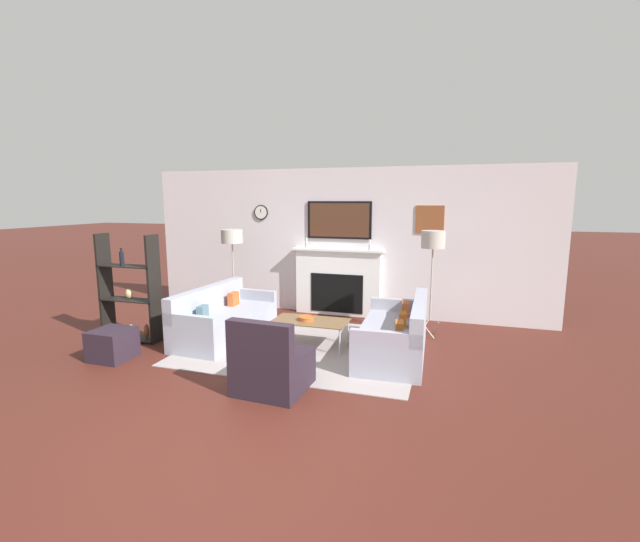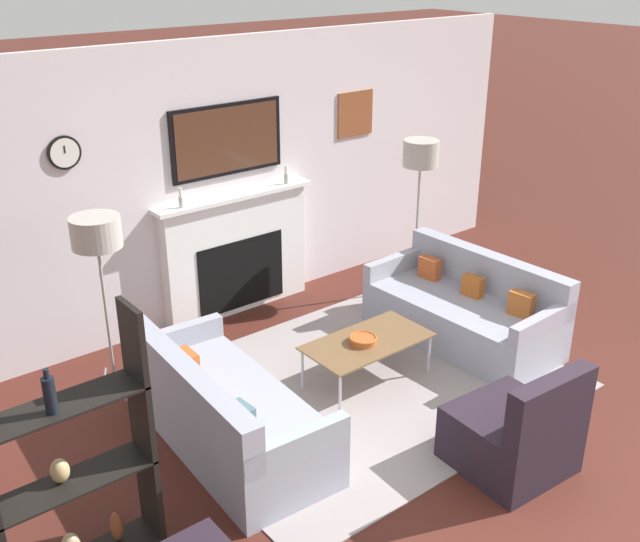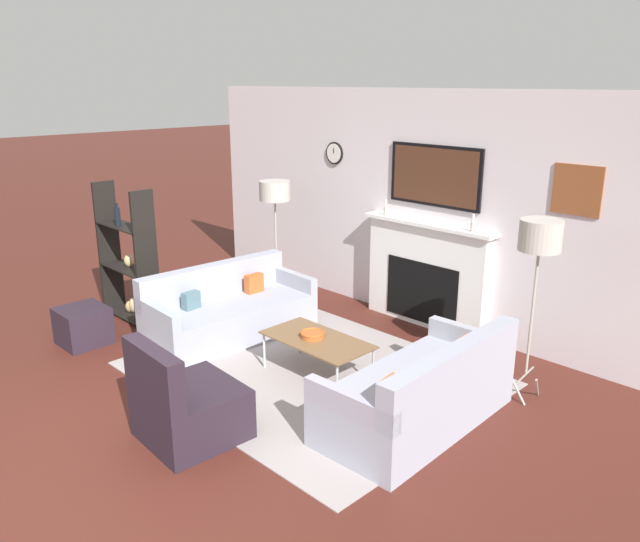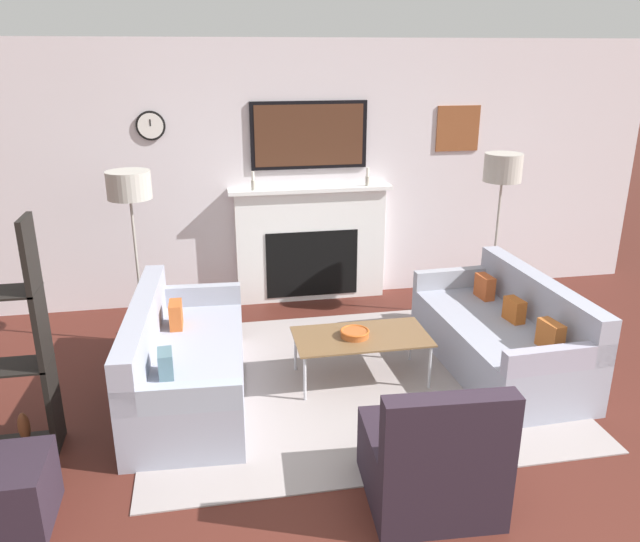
{
  "view_description": "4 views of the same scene",
  "coord_description": "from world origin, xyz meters",
  "px_view_note": "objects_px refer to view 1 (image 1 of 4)",
  "views": [
    {
      "loc": [
        2.01,
        -3.33,
        2.12
      ],
      "look_at": [
        0.06,
        2.92,
        1.03
      ],
      "focal_mm": 24.0,
      "sensor_mm": 36.0,
      "label": 1
    },
    {
      "loc": [
        -3.67,
        -1.72,
        3.46
      ],
      "look_at": [
        0.04,
        2.93,
        0.85
      ],
      "focal_mm": 42.0,
      "sensor_mm": 36.0,
      "label": 2
    },
    {
      "loc": [
        4.05,
        -1.53,
        2.78
      ],
      "look_at": [
        -0.21,
        2.69,
        0.95
      ],
      "focal_mm": 35.0,
      "sensor_mm": 36.0,
      "label": 3
    },
    {
      "loc": [
        -1.08,
        -2.09,
        2.57
      ],
      "look_at": [
        -0.15,
        2.91,
        0.78
      ],
      "focal_mm": 35.0,
      "sensor_mm": 36.0,
      "label": 4
    }
  ],
  "objects_px": {
    "floor_lamp_left": "(232,238)",
    "armchair": "(271,367)",
    "coffee_table": "(310,322)",
    "ottoman": "(112,344)",
    "couch_left": "(224,320)",
    "decorative_bowl": "(307,318)",
    "couch_right": "(396,336)",
    "floor_lamp_right": "(433,241)",
    "shelf_unit": "(130,295)"
  },
  "relations": [
    {
      "from": "floor_lamp_left",
      "to": "armchair",
      "type": "bearing_deg",
      "value": -54.09
    },
    {
      "from": "couch_left",
      "to": "couch_right",
      "type": "distance_m",
      "value": 2.66
    },
    {
      "from": "floor_lamp_right",
      "to": "decorative_bowl",
      "type": "bearing_deg",
      "value": -147.88
    },
    {
      "from": "couch_right",
      "to": "armchair",
      "type": "distance_m",
      "value": 1.92
    },
    {
      "from": "floor_lamp_left",
      "to": "shelf_unit",
      "type": "distance_m",
      "value": 1.95
    },
    {
      "from": "couch_right",
      "to": "armchair",
      "type": "height_order",
      "value": "armchair"
    },
    {
      "from": "armchair",
      "to": "coffee_table",
      "type": "relative_size",
      "value": 0.8
    },
    {
      "from": "floor_lamp_left",
      "to": "shelf_unit",
      "type": "bearing_deg",
      "value": -120.56
    },
    {
      "from": "ottoman",
      "to": "coffee_table",
      "type": "bearing_deg",
      "value": 27.71
    },
    {
      "from": "floor_lamp_right",
      "to": "coffee_table",
      "type": "bearing_deg",
      "value": -147.11
    },
    {
      "from": "coffee_table",
      "to": "floor_lamp_left",
      "type": "height_order",
      "value": "floor_lamp_left"
    },
    {
      "from": "couch_right",
      "to": "decorative_bowl",
      "type": "height_order",
      "value": "couch_right"
    },
    {
      "from": "armchair",
      "to": "floor_lamp_right",
      "type": "xyz_separation_m",
      "value": [
        1.58,
        2.57,
        1.21
      ]
    },
    {
      "from": "coffee_table",
      "to": "floor_lamp_left",
      "type": "bearing_deg",
      "value": 149.79
    },
    {
      "from": "shelf_unit",
      "to": "ottoman",
      "type": "distance_m",
      "value": 0.97
    },
    {
      "from": "floor_lamp_right",
      "to": "shelf_unit",
      "type": "height_order",
      "value": "floor_lamp_right"
    },
    {
      "from": "couch_right",
      "to": "ottoman",
      "type": "height_order",
      "value": "couch_right"
    },
    {
      "from": "couch_right",
      "to": "armchair",
      "type": "xyz_separation_m",
      "value": [
        -1.19,
        -1.51,
        0.0
      ]
    },
    {
      "from": "coffee_table",
      "to": "decorative_bowl",
      "type": "distance_m",
      "value": 0.08
    },
    {
      "from": "shelf_unit",
      "to": "ottoman",
      "type": "bearing_deg",
      "value": -66.47
    },
    {
      "from": "ottoman",
      "to": "floor_lamp_right",
      "type": "bearing_deg",
      "value": 29.88
    },
    {
      "from": "coffee_table",
      "to": "ottoman",
      "type": "distance_m",
      "value": 2.7
    },
    {
      "from": "floor_lamp_right",
      "to": "ottoman",
      "type": "bearing_deg",
      "value": -150.12
    },
    {
      "from": "armchair",
      "to": "decorative_bowl",
      "type": "distance_m",
      "value": 1.52
    },
    {
      "from": "couch_left",
      "to": "coffee_table",
      "type": "bearing_deg",
      "value": 0.1
    },
    {
      "from": "decorative_bowl",
      "to": "floor_lamp_left",
      "type": "distance_m",
      "value": 2.29
    },
    {
      "from": "coffee_table",
      "to": "floor_lamp_right",
      "type": "relative_size",
      "value": 0.65
    },
    {
      "from": "decorative_bowl",
      "to": "shelf_unit",
      "type": "distance_m",
      "value": 2.72
    },
    {
      "from": "decorative_bowl",
      "to": "shelf_unit",
      "type": "bearing_deg",
      "value": -169.7
    },
    {
      "from": "shelf_unit",
      "to": "armchair",
      "type": "bearing_deg",
      "value": -20.31
    },
    {
      "from": "floor_lamp_left",
      "to": "floor_lamp_right",
      "type": "height_order",
      "value": "floor_lamp_right"
    },
    {
      "from": "couch_right",
      "to": "shelf_unit",
      "type": "xyz_separation_m",
      "value": [
        -3.96,
        -0.48,
        0.42
      ]
    },
    {
      "from": "couch_right",
      "to": "floor_lamp_left",
      "type": "xyz_separation_m",
      "value": [
        -3.05,
        1.06,
        1.18
      ]
    },
    {
      "from": "coffee_table",
      "to": "floor_lamp_left",
      "type": "distance_m",
      "value": 2.36
    },
    {
      "from": "couch_left",
      "to": "ottoman",
      "type": "distance_m",
      "value": 1.58
    },
    {
      "from": "couch_left",
      "to": "decorative_bowl",
      "type": "distance_m",
      "value": 1.37
    },
    {
      "from": "armchair",
      "to": "ottoman",
      "type": "relative_size",
      "value": 1.77
    },
    {
      "from": "armchair",
      "to": "floor_lamp_right",
      "type": "distance_m",
      "value": 3.25
    },
    {
      "from": "floor_lamp_left",
      "to": "ottoman",
      "type": "xyz_separation_m",
      "value": [
        -0.58,
        -2.31,
        -1.26
      ]
    },
    {
      "from": "floor_lamp_left",
      "to": "floor_lamp_right",
      "type": "bearing_deg",
      "value": -0.0
    },
    {
      "from": "floor_lamp_left",
      "to": "ottoman",
      "type": "height_order",
      "value": "floor_lamp_left"
    },
    {
      "from": "coffee_table",
      "to": "floor_lamp_right",
      "type": "bearing_deg",
      "value": 32.89
    },
    {
      "from": "couch_right",
      "to": "floor_lamp_right",
      "type": "bearing_deg",
      "value": 69.73
    },
    {
      "from": "floor_lamp_right",
      "to": "shelf_unit",
      "type": "xyz_separation_m",
      "value": [
        -4.35,
        -1.54,
        -0.8
      ]
    },
    {
      "from": "couch_left",
      "to": "coffee_table",
      "type": "relative_size",
      "value": 1.75
    },
    {
      "from": "decorative_bowl",
      "to": "couch_left",
      "type": "bearing_deg",
      "value": 179.92
    },
    {
      "from": "couch_right",
      "to": "ottoman",
      "type": "xyz_separation_m",
      "value": [
        -3.63,
        -1.25,
        -0.08
      ]
    },
    {
      "from": "armchair",
      "to": "ottoman",
      "type": "xyz_separation_m",
      "value": [
        -2.44,
        0.26,
        -0.08
      ]
    },
    {
      "from": "shelf_unit",
      "to": "ottoman",
      "type": "relative_size",
      "value": 3.32
    },
    {
      "from": "couch_right",
      "to": "floor_lamp_left",
      "type": "distance_m",
      "value": 3.44
    }
  ]
}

